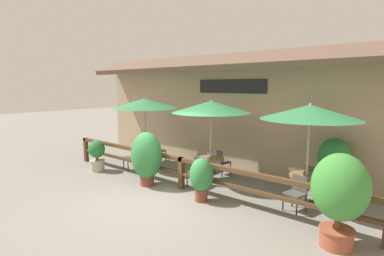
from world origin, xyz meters
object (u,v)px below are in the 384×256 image
chair_middle_wallside (221,161)px  potted_plant_entrance_palm (201,177)px  chair_far_wallside (313,178)px  potted_plant_small_flowering (97,154)px  dining_table_near (146,150)px  potted_plant_tall_tropical (340,193)px  chair_middle_streetside (197,170)px  patio_umbrella_far (310,112)px  chair_near_streetside (132,156)px  patio_umbrella_near (145,103)px  chair_near_wallside (158,150)px  dining_table_middle (211,162)px  potted_plant_corner_fern (147,157)px  patio_umbrella_middle (211,107)px  potted_plant_broad_leaf (334,160)px  chair_far_streetside (297,191)px  dining_table_far (306,181)px

chair_middle_wallside → potted_plant_entrance_palm: 2.48m
chair_middle_wallside → chair_far_wallside: size_ratio=1.00×
chair_middle_wallside → potted_plant_small_flowering: 4.42m
dining_table_near → potted_plant_small_flowering: potted_plant_small_flowering is taller
chair_middle_wallside → potted_plant_tall_tropical: (4.29, -2.46, 0.59)m
chair_middle_streetside → potted_plant_small_flowering: potted_plant_small_flowering is taller
patio_umbrella_far → potted_plant_tall_tropical: (1.21, -1.82, -1.30)m
chair_near_streetside → potted_plant_tall_tropical: size_ratio=0.47×
chair_far_wallside → potted_plant_small_flowering: (-6.73, -2.45, 0.12)m
patio_umbrella_near → chair_near_wallside: bearing=95.1°
dining_table_middle → potted_plant_corner_fern: potted_plant_corner_fern is taller
potted_plant_entrance_palm → chair_far_wallside: bearing=47.5°
potted_plant_small_flowering → chair_middle_wallside: bearing=33.4°
potted_plant_small_flowering → dining_table_middle: bearing=24.7°
potted_plant_entrance_palm → chair_middle_wallside: bearing=112.0°
patio_umbrella_near → patio_umbrella_far: size_ratio=1.00×
chair_near_streetside → patio_umbrella_middle: size_ratio=0.33×
dining_table_middle → patio_umbrella_far: 3.50m
chair_near_wallside → potted_plant_corner_fern: potted_plant_corner_fern is taller
chair_far_wallside → potted_plant_broad_leaf: bearing=-124.5°
chair_middle_wallside → potted_plant_corner_fern: potted_plant_corner_fern is taller
patio_umbrella_far → chair_far_streetside: (-0.00, -0.66, -1.89)m
chair_far_streetside → potted_plant_tall_tropical: size_ratio=0.47×
chair_far_wallside → potted_plant_tall_tropical: potted_plant_tall_tropical is taller
patio_umbrella_middle → dining_table_middle: 1.78m
patio_umbrella_middle → dining_table_middle: size_ratio=2.98×
chair_middle_streetside → chair_middle_wallside: size_ratio=1.00×
patio_umbrella_near → potted_plant_tall_tropical: bearing=-12.9°
chair_near_wallside → chair_far_wallside: size_ratio=1.00×
patio_umbrella_near → chair_near_streetside: 2.01m
chair_far_wallside → potted_plant_broad_leaf: 0.82m
dining_table_near → chair_near_streetside: chair_near_streetside is taller
chair_near_wallside → dining_table_far: chair_near_wallside is taller
potted_plant_broad_leaf → chair_middle_wallside: bearing=-170.7°
potted_plant_entrance_palm → patio_umbrella_far: bearing=37.5°
potted_plant_small_flowering → potted_plant_broad_leaf: 7.73m
patio_umbrella_far → chair_far_streetside: bearing=-90.2°
potted_plant_corner_fern → chair_middle_wallside: bearing=64.2°
patio_umbrella_near → chair_far_wallside: 6.32m
chair_near_wallside → patio_umbrella_middle: bearing=-178.6°
patio_umbrella_near → patio_umbrella_middle: 3.00m
dining_table_near → chair_middle_streetside: (3.00, -0.60, -0.11)m
chair_near_streetside → potted_plant_entrance_palm: bearing=1.7°
chair_far_streetside → potted_plant_entrance_palm: potted_plant_entrance_palm is taller
chair_middle_streetside → potted_plant_broad_leaf: (3.35, 1.97, 0.48)m
dining_table_far → chair_far_wallside: chair_far_wallside is taller
chair_middle_streetside → chair_near_wallside: bearing=152.9°
chair_far_wallside → potted_plant_entrance_palm: 3.14m
patio_umbrella_middle → potted_plant_tall_tropical: bearing=-22.6°
dining_table_middle → dining_table_far: bearing=1.2°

